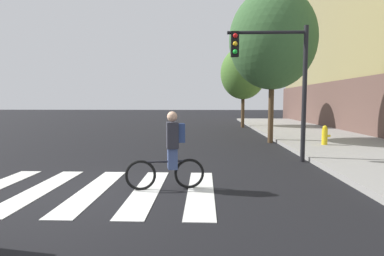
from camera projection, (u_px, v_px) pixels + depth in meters
The scene contains 7 objects.
ground_plane at pixel (101, 191), 6.63m from camera, with size 120.00×120.00×0.00m, color black.
crosswalk_stripes at pixel (93, 190), 6.63m from camera, with size 5.16×3.37×0.01m.
cyclist at pixel (171, 151), 6.67m from camera, with size 1.69×0.42×1.69m.
traffic_light_near at pixel (278, 70), 9.55m from camera, with size 2.47×0.28×4.20m.
fire_hydrant at pixel (325, 135), 12.49m from camera, with size 0.33×0.22×0.78m.
street_tree_near at pixel (272, 40), 13.81m from camera, with size 3.85×3.85×6.86m.
street_tree_mid at pixel (243, 73), 22.10m from camera, with size 3.23×3.23×5.75m.
Camera 1 is at (2.20, -6.40, 1.91)m, focal length 29.02 mm.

